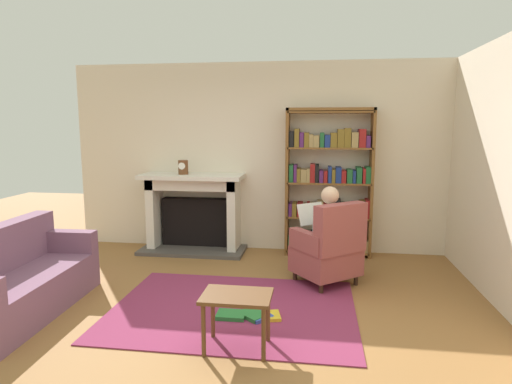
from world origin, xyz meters
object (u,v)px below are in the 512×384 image
(bookshelf, at_px, (329,185))
(sofa_floral, at_px, (18,282))
(mantel_clock, at_px, (183,167))
(seated_reader, at_px, (323,230))
(side_table, at_px, (237,303))
(fireplace, at_px, (194,210))
(armchair_reading, at_px, (330,249))

(bookshelf, bearing_deg, sofa_floral, -141.27)
(mantel_clock, distance_m, seated_reader, 2.28)
(mantel_clock, distance_m, side_table, 3.05)
(fireplace, bearing_deg, seated_reader, -30.20)
(bookshelf, distance_m, seated_reader, 1.17)
(sofa_floral, height_order, side_table, sofa_floral)
(bookshelf, xyz_separation_m, seated_reader, (-0.08, -1.11, -0.37))
(armchair_reading, xyz_separation_m, side_table, (-0.78, -1.58, -0.03))
(fireplace, bearing_deg, bookshelf, 1.00)
(mantel_clock, height_order, sofa_floral, mantel_clock)
(fireplace, distance_m, side_table, 2.99)
(seated_reader, bearing_deg, armchair_reading, 90.00)
(fireplace, height_order, sofa_floral, fireplace)
(fireplace, xyz_separation_m, armchair_reading, (1.92, -1.17, -0.17))
(mantel_clock, height_order, seated_reader, mantel_clock)
(sofa_floral, distance_m, side_table, 2.25)
(armchair_reading, height_order, seated_reader, seated_reader)
(mantel_clock, relative_size, seated_reader, 0.18)
(fireplace, height_order, seated_reader, seated_reader)
(fireplace, distance_m, mantel_clock, 0.65)
(armchair_reading, xyz_separation_m, seated_reader, (-0.07, 0.09, 0.20))
(seated_reader, distance_m, side_table, 1.83)
(bookshelf, relative_size, armchair_reading, 2.11)
(armchair_reading, bearing_deg, bookshelf, -129.20)
(armchair_reading, distance_m, side_table, 1.76)
(fireplace, distance_m, sofa_floral, 2.63)
(mantel_clock, height_order, bookshelf, bookshelf)
(fireplace, height_order, side_table, fireplace)
(fireplace, xyz_separation_m, side_table, (1.14, -2.75, -0.20))
(sofa_floral, bearing_deg, seated_reader, -67.93)
(bookshelf, xyz_separation_m, sofa_floral, (-3.01, -2.41, -0.67))
(side_table, bearing_deg, mantel_clock, 115.50)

